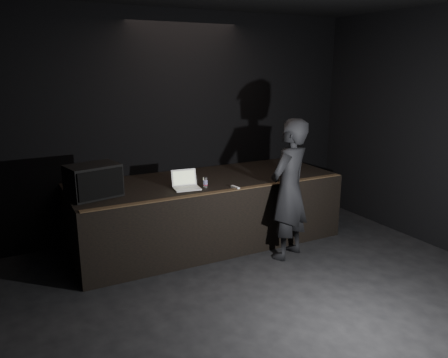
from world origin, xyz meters
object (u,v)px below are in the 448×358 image
stage_riser (206,211)px  beer_can (205,182)px  laptop (186,183)px  person (289,190)px  stage_monitor (93,181)px

stage_riser → beer_can: bearing=-115.4°
stage_riser → laptop: size_ratio=10.26×
stage_riser → person: person is taller
stage_monitor → laptop: 1.24m
stage_riser → beer_can: (-0.20, -0.42, 0.57)m
stage_monitor → beer_can: bearing=-23.2°
beer_can → person: 1.17m
laptop → beer_can: laptop is taller
stage_riser → person: bearing=-51.8°
person → stage_riser: bearing=-75.9°
stage_riser → stage_monitor: stage_monitor is taller
laptop → person: person is taller
stage_monitor → beer_can: size_ratio=4.87×
beer_can → stage_riser: bearing=64.6°
beer_can → stage_monitor: bearing=169.5°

